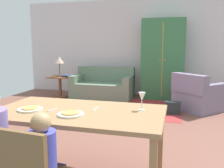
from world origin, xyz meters
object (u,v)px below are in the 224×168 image
(plate_near_child, at_px, (71,114))
(wine_glass, at_px, (142,97))
(couch, at_px, (103,87))
(armchair, at_px, (198,96))
(dining_table, at_px, (78,117))
(table_lamp, at_px, (59,61))
(plate_near_man, at_px, (30,109))
(book_upper, at_px, (66,75))
(armoire, at_px, (163,59))
(handbag, at_px, (173,108))
(side_table, at_px, (60,84))
(book_lower, at_px, (67,76))

(plate_near_child, xyz_separation_m, wine_glass, (0.62, 0.36, 0.12))
(couch, bearing_deg, armchair, -16.24)
(wine_glass, bearing_deg, plate_near_child, -150.02)
(dining_table, bearing_deg, table_lamp, 119.69)
(armchair, bearing_deg, plate_near_child, -112.05)
(plate_near_man, bearing_deg, book_upper, 110.70)
(plate_near_child, bearing_deg, armoire, 82.78)
(dining_table, relative_size, handbag, 5.42)
(dining_table, distance_m, plate_near_child, 0.20)
(table_lamp, bearing_deg, book_upper, -13.73)
(armoire, bearing_deg, armchair, -51.80)
(couch, relative_size, table_lamp, 3.00)
(armchair, bearing_deg, table_lamp, 172.93)
(armchair, height_order, book_upper, armchair)
(side_table, bearing_deg, handbag, -16.55)
(plate_near_man, xyz_separation_m, side_table, (-1.65, 3.86, -0.39))
(plate_near_child, xyz_separation_m, side_table, (-2.13, 3.92, -0.39))
(dining_table, height_order, table_lamp, table_lamp)
(wine_glass, distance_m, armchair, 3.27)
(armchair, distance_m, armoire, 1.53)
(handbag, bearing_deg, plate_near_man, -114.89)
(book_upper, bearing_deg, handbag, -16.77)
(wine_glass, bearing_deg, armoire, 90.67)
(armoire, relative_size, book_lower, 9.55)
(dining_table, xyz_separation_m, plate_near_man, (-0.48, -0.12, 0.08))
(book_upper, bearing_deg, plate_near_man, -69.30)
(dining_table, height_order, plate_near_child, plate_near_child)
(plate_near_man, bearing_deg, armoire, 76.78)
(wine_glass, xyz_separation_m, armoire, (-0.05, 4.18, 0.16))
(handbag, bearing_deg, side_table, 163.45)
(book_upper, bearing_deg, couch, 18.46)
(wine_glass, bearing_deg, plate_near_man, -164.75)
(wine_glass, relative_size, table_lamp, 0.34)
(dining_table, xyz_separation_m, armchair, (1.41, 3.30, -0.37))
(dining_table, relative_size, wine_glass, 9.32)
(plate_near_man, bearing_deg, couch, 97.02)
(side_table, xyz_separation_m, book_lower, (0.21, -0.00, 0.22))
(wine_glass, xyz_separation_m, armchair, (0.79, 3.12, -0.57))
(side_table, relative_size, handbag, 1.81)
(couch, xyz_separation_m, book_upper, (-0.93, -0.31, 0.32))
(armoire, distance_m, side_table, 2.86)
(wine_glass, distance_m, couch, 4.18)
(wine_glass, distance_m, side_table, 4.53)
(handbag, bearing_deg, book_lower, 162.37)
(book_upper, bearing_deg, table_lamp, 166.27)
(wine_glass, distance_m, table_lamp, 4.50)
(side_table, bearing_deg, armoire, 12.91)
(armoire, height_order, side_table, armoire)
(wine_glass, relative_size, armchair, 0.15)
(handbag, bearing_deg, armoire, 101.92)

